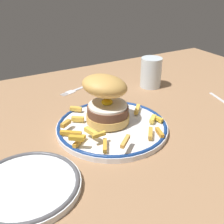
{
  "coord_description": "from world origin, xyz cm",
  "views": [
    {
      "loc": [
        -32.03,
        -46.94,
        33.36
      ],
      "look_at": [
        -4.74,
        1.3,
        4.6
      ],
      "focal_mm": 44.76,
      "sensor_mm": 36.0,
      "label": 1
    }
  ],
  "objects_px": {
    "water_glass": "(151,74)",
    "side_plate": "(27,185)",
    "burger": "(106,98)",
    "fork": "(79,88)",
    "dinner_plate": "(112,127)"
  },
  "relations": [
    {
      "from": "water_glass",
      "to": "side_plate",
      "type": "xyz_separation_m",
      "value": [
        -0.46,
        -0.27,
        -0.03
      ]
    },
    {
      "from": "burger",
      "to": "side_plate",
      "type": "height_order",
      "value": "burger"
    },
    {
      "from": "side_plate",
      "to": "fork",
      "type": "height_order",
      "value": "side_plate"
    },
    {
      "from": "burger",
      "to": "dinner_plate",
      "type": "bearing_deg",
      "value": -81.53
    },
    {
      "from": "dinner_plate",
      "to": "burger",
      "type": "bearing_deg",
      "value": 98.47
    },
    {
      "from": "side_plate",
      "to": "fork",
      "type": "bearing_deg",
      "value": 55.22
    },
    {
      "from": "water_glass",
      "to": "side_plate",
      "type": "bearing_deg",
      "value": -149.26
    },
    {
      "from": "burger",
      "to": "side_plate",
      "type": "bearing_deg",
      "value": -151.05
    },
    {
      "from": "burger",
      "to": "side_plate",
      "type": "xyz_separation_m",
      "value": [
        -0.22,
        -0.12,
        -0.06
      ]
    },
    {
      "from": "burger",
      "to": "fork",
      "type": "relative_size",
      "value": 0.84
    },
    {
      "from": "burger",
      "to": "fork",
      "type": "xyz_separation_m",
      "value": [
        0.03,
        0.24,
        -0.07
      ]
    },
    {
      "from": "dinner_plate",
      "to": "side_plate",
      "type": "height_order",
      "value": "same"
    },
    {
      "from": "water_glass",
      "to": "side_plate",
      "type": "height_order",
      "value": "water_glass"
    },
    {
      "from": "dinner_plate",
      "to": "fork",
      "type": "bearing_deg",
      "value": 83.4
    },
    {
      "from": "burger",
      "to": "water_glass",
      "type": "xyz_separation_m",
      "value": [
        0.24,
        0.15,
        -0.03
      ]
    }
  ]
}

